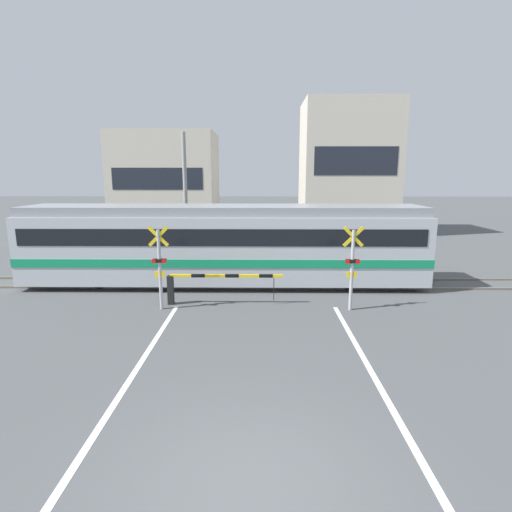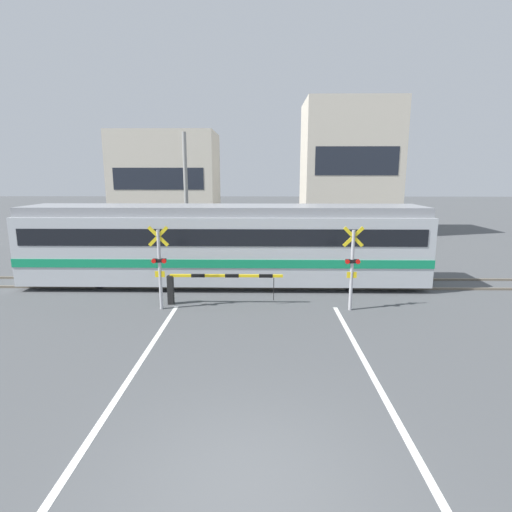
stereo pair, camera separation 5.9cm
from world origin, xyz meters
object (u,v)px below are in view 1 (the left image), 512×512
at_px(crossing_barrier_near, 202,282).
at_px(pedestrian, 232,240).
at_px(crossing_barrier_far, 296,251).
at_px(crossing_signal_left, 160,264).
at_px(crossing_signal_right, 352,265).
at_px(commuter_train, 224,243).

distance_m(crossing_barrier_near, pedestrian, 7.87).
height_order(crossing_barrier_far, crossing_signal_left, crossing_signal_left).
distance_m(crossing_barrier_near, crossing_signal_right, 5.11).
xyz_separation_m(commuter_train, crossing_barrier_far, (3.19, 3.25, -0.94)).
xyz_separation_m(commuter_train, crossing_barrier_near, (-0.56, -2.64, -0.94)).
xyz_separation_m(crossing_barrier_far, crossing_signal_left, (-5.02, -6.43, 0.76)).
height_order(crossing_signal_left, crossing_signal_right, same).
xyz_separation_m(crossing_barrier_far, pedestrian, (-3.22, 1.95, 0.24)).
relative_size(crossing_signal_left, pedestrian, 1.59).
bearing_deg(crossing_barrier_near, crossing_barrier_far, 57.60).
xyz_separation_m(crossing_barrier_far, crossing_signal_right, (1.28, -6.43, 0.76)).
bearing_deg(crossing_barrier_far, crossing_signal_right, -78.72).
height_order(crossing_barrier_near, crossing_barrier_far, same).
relative_size(crossing_signal_right, pedestrian, 1.59).
bearing_deg(crossing_barrier_far, commuter_train, -134.41).
distance_m(crossing_signal_right, pedestrian, 9.52).
distance_m(crossing_barrier_near, crossing_signal_left, 1.58).
bearing_deg(commuter_train, crossing_signal_left, -120.07).
distance_m(commuter_train, crossing_signal_left, 3.67).
height_order(crossing_barrier_near, crossing_signal_left, crossing_signal_left).
bearing_deg(crossing_signal_right, crossing_barrier_far, 101.28).
xyz_separation_m(crossing_signal_left, pedestrian, (1.80, 8.38, -0.52)).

